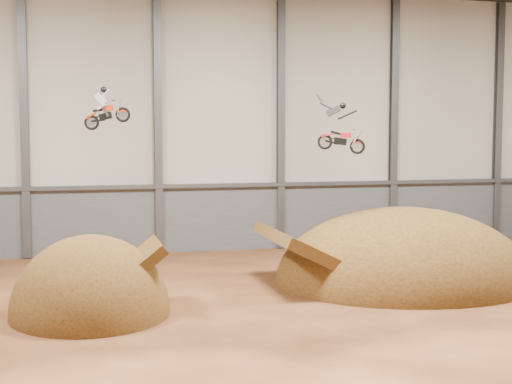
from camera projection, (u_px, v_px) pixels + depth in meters
floor at (306, 320)px, 24.23m from camera, size 40.00×40.00×0.00m
back_wall at (220, 121)px, 38.15m from camera, size 40.00×0.10×14.00m
lower_band_back at (221, 218)px, 38.49m from camera, size 39.80×0.18×3.50m
steel_rail at (221, 185)px, 38.19m from camera, size 39.80×0.35×0.20m
steel_column_1 at (24, 120)px, 35.53m from camera, size 0.40×0.36×13.90m
steel_column_2 at (158, 121)px, 37.15m from camera, size 0.40×0.36×13.90m
steel_column_3 at (281, 121)px, 38.77m from camera, size 0.40×0.36×13.90m
steel_column_4 at (394, 122)px, 40.39m from camera, size 0.40×0.36×13.90m
steel_column_5 at (498, 122)px, 42.00m from camera, size 0.40×0.36×13.90m
takeoff_ramp at (91, 314)px, 25.05m from camera, size 5.57×6.42×5.57m
landing_ramp at (403, 282)px, 30.47m from camera, size 11.07×9.80×6.39m
fmx_rider_a at (109, 104)px, 28.53m from camera, size 2.36×1.28×2.12m
fmx_rider_b at (340, 124)px, 28.90m from camera, size 2.88×1.95×2.54m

